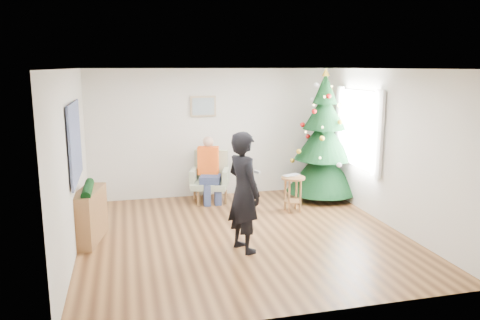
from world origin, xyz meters
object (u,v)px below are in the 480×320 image
object	(u,v)px
standing_man	(244,192)
console	(90,216)
armchair	(210,183)
christmas_tree	(323,141)
stool	(293,194)

from	to	relation	value
standing_man	console	bearing A→B (deg)	46.46
armchair	standing_man	xyz separation A→B (m)	(0.01, -2.64, 0.51)
christmas_tree	standing_man	size ratio (longest dim) A/B	1.49
armchair	standing_man	size ratio (longest dim) A/B	0.56
stool	armchair	world-z (taller)	armchair
standing_man	stool	bearing A→B (deg)	-60.82
stool	armchair	xyz separation A→B (m)	(-1.35, 1.05, 0.03)
christmas_tree	console	bearing A→B (deg)	-162.56
christmas_tree	stool	size ratio (longest dim) A/B	3.99
stool	console	xyz separation A→B (m)	(-3.53, -0.67, 0.07)
stool	console	distance (m)	3.60
stool	standing_man	bearing A→B (deg)	-130.13
christmas_tree	console	world-z (taller)	christmas_tree
armchair	standing_man	distance (m)	2.69
stool	console	size ratio (longest dim) A/B	0.65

